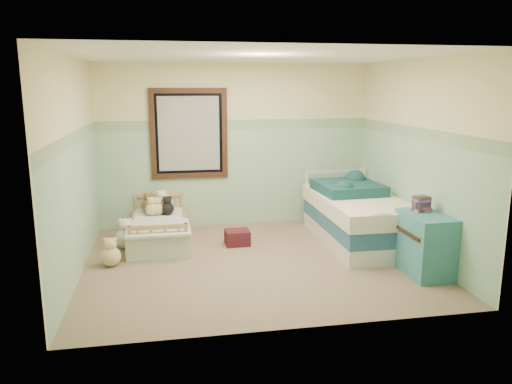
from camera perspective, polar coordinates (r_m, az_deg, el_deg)
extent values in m
cube|color=brown|center=(6.32, -0.05, -8.03)|extent=(4.20, 3.60, 0.02)
cube|color=white|center=(5.95, -0.06, 15.42)|extent=(4.20, 3.60, 0.02)
cube|color=beige|center=(7.77, -2.45, 5.32)|extent=(4.20, 0.04, 2.50)
cube|color=beige|center=(4.28, 4.28, -0.31)|extent=(4.20, 0.04, 2.50)
cube|color=beige|center=(6.00, -20.22, 2.57)|extent=(0.04, 3.60, 2.50)
cube|color=beige|center=(6.71, 17.92, 3.66)|extent=(0.04, 3.60, 2.50)
cube|color=#94B197|center=(7.83, -2.41, 1.67)|extent=(4.20, 0.01, 1.50)
cube|color=#3B6E3D|center=(7.72, -2.46, 7.70)|extent=(4.20, 0.01, 0.15)
cube|color=black|center=(7.64, -7.67, 6.62)|extent=(1.16, 0.06, 1.36)
cube|color=#BBBBB5|center=(7.65, -7.67, 6.63)|extent=(0.92, 0.01, 1.12)
cube|color=#946642|center=(7.19, -10.99, -4.84)|extent=(0.76, 1.51, 0.19)
cube|color=silver|center=(7.15, -11.04, -3.63)|extent=(0.69, 1.45, 0.12)
cube|color=#93BADF|center=(6.68, -11.10, -4.10)|extent=(0.82, 0.76, 0.03)
sphere|color=brown|center=(7.60, -12.20, -1.51)|extent=(0.20, 0.20, 0.20)
sphere|color=white|center=(7.59, -10.69, -1.38)|extent=(0.22, 0.22, 0.22)
sphere|color=#E1C789|center=(7.39, -11.85, -1.94)|extent=(0.19, 0.19, 0.19)
sphere|color=black|center=(7.38, -10.07, -1.86)|extent=(0.19, 0.19, 0.19)
sphere|color=beige|center=(7.01, -14.66, -5.11)|extent=(0.28, 0.28, 0.28)
sphere|color=#E1C789|center=(6.38, -16.25, -7.09)|extent=(0.24, 0.24, 0.24)
cube|color=silver|center=(7.17, 11.51, -4.81)|extent=(1.00, 2.00, 0.22)
cube|color=navy|center=(7.11, 11.59, -3.11)|extent=(1.00, 2.00, 0.22)
cube|color=silver|center=(7.06, 11.66, -1.39)|extent=(1.04, 2.04, 0.22)
cube|color=#14333A|center=(7.27, 10.48, 0.51)|extent=(0.90, 0.95, 0.14)
cube|color=teal|center=(6.14, 18.77, -5.68)|extent=(0.45, 0.72, 0.72)
cube|color=#532930|center=(6.15, 18.39, -1.32)|extent=(0.20, 0.17, 0.17)
cube|color=maroon|center=(6.94, -2.15, -5.22)|extent=(0.34, 0.30, 0.20)
cube|color=yellow|center=(6.80, -8.52, -6.52)|extent=(0.29, 0.26, 0.02)
sphere|color=#E1C789|center=(7.40, -11.16, -1.90)|extent=(0.18, 0.18, 0.18)
sphere|color=#E1C789|center=(7.46, -10.28, -1.70)|extent=(0.19, 0.19, 0.19)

